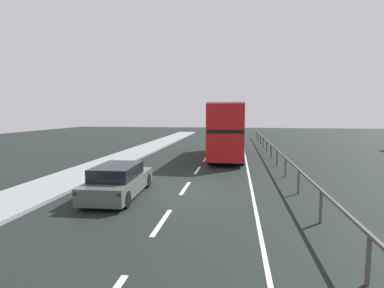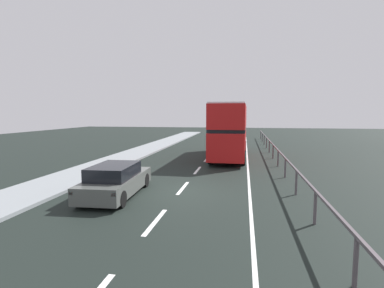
# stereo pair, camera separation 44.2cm
# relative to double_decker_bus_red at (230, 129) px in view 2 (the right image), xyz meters

# --- Properties ---
(ground_plane) EXTENTS (75.07, 120.00, 0.10)m
(ground_plane) POSITION_rel_double_decker_bus_red_xyz_m (-1.71, -10.82, -2.31)
(ground_plane) COLOR black
(near_sidewalk_kerb) EXTENTS (2.88, 80.00, 0.14)m
(near_sidewalk_kerb) POSITION_rel_double_decker_bus_red_xyz_m (-8.04, -10.82, -2.19)
(near_sidewalk_kerb) COLOR gray
(near_sidewalk_kerb) RESTS_ON ground
(lane_paint_markings) EXTENTS (3.22, 46.00, 0.01)m
(lane_paint_markings) POSITION_rel_double_decker_bus_red_xyz_m (0.11, -2.55, -2.26)
(lane_paint_markings) COLOR silver
(lane_paint_markings) RESTS_ON ground
(bridge_side_railing) EXTENTS (0.10, 42.00, 1.10)m
(bridge_side_railing) POSITION_rel_double_decker_bus_red_xyz_m (3.34, -1.82, -1.37)
(bridge_side_railing) COLOR #524A4F
(bridge_side_railing) RESTS_ON ground
(double_decker_bus_red) EXTENTS (2.62, 10.13, 4.22)m
(double_decker_bus_red) POSITION_rel_double_decker_bus_red_xyz_m (0.00, 0.00, 0.00)
(double_decker_bus_red) COLOR #B41515
(double_decker_bus_red) RESTS_ON ground
(hatchback_car_near) EXTENTS (2.01, 4.67, 1.36)m
(hatchback_car_near) POSITION_rel_double_decker_bus_red_xyz_m (-4.26, -12.03, -1.60)
(hatchback_car_near) COLOR #4E524E
(hatchback_car_near) RESTS_ON ground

